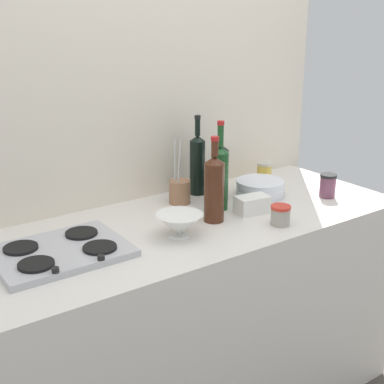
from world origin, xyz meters
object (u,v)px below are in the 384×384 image
plate_stack (260,188)px  condiment_jar_rear (264,172)px  condiment_jar_spare (328,185)px  condiment_jar_front (280,215)px  butter_dish (252,204)px  wine_bottle_mid_left (220,176)px  wine_bottle_leftmost (220,171)px  stovetop_hob (61,252)px  wine_bottle_rightmost (214,188)px  wine_bottle_mid_right (197,164)px  mixing_bowl (179,225)px  utensil_crock (180,191)px

plate_stack → condiment_jar_rear: size_ratio=2.26×
plate_stack → condiment_jar_spare: size_ratio=2.08×
condiment_jar_front → condiment_jar_rear: bearing=54.2°
butter_dish → wine_bottle_mid_left: bearing=126.4°
wine_bottle_leftmost → wine_bottle_mid_left: bearing=-127.9°
wine_bottle_leftmost → condiment_jar_front: size_ratio=4.38×
plate_stack → condiment_jar_front: (-0.17, -0.30, 0.00)m
stovetop_hob → plate_stack: 0.97m
plate_stack → butter_dish: bearing=-140.4°
wine_bottle_rightmost → condiment_jar_rear: (0.51, 0.26, -0.09)m
wine_bottle_mid_right → mixing_bowl: 0.50m
condiment_jar_rear → butter_dish: bearing=-138.7°
wine_bottle_leftmost → condiment_jar_front: 0.37m
wine_bottle_mid_left → utensil_crock: size_ratio=1.31×
plate_stack → condiment_jar_spare: bearing=-38.0°
stovetop_hob → condiment_jar_spare: size_ratio=4.17×
stovetop_hob → condiment_jar_rear: (1.12, 0.22, 0.03)m
wine_bottle_mid_left → wine_bottle_rightmost: bearing=-136.8°
wine_bottle_mid_left → condiment_jar_front: bearing=-73.2°
wine_bottle_leftmost → condiment_jar_front: wine_bottle_leftmost is taller
wine_bottle_leftmost → condiment_jar_rear: wine_bottle_leftmost is taller
utensil_crock → butter_dish: bearing=-55.6°
wine_bottle_leftmost → condiment_jar_spare: (0.42, -0.24, -0.08)m
plate_stack → wine_bottle_mid_right: 0.30m
butter_dish → utensil_crock: (-0.18, 0.27, 0.02)m
wine_bottle_mid_right → condiment_jar_front: bearing=-84.5°
condiment_jar_front → butter_dish: bearing=90.0°
condiment_jar_rear → wine_bottle_mid_left: bearing=-157.4°
wine_bottle_rightmost → condiment_jar_rear: bearing=27.5°
wine_bottle_mid_left → condiment_jar_front: 0.31m
plate_stack → mixing_bowl: bearing=-162.4°
condiment_jar_rear → condiment_jar_spare: size_ratio=0.92×
wine_bottle_mid_right → wine_bottle_rightmost: (-0.14, -0.30, -0.00)m
wine_bottle_leftmost → mixing_bowl: wine_bottle_leftmost is taller
wine_bottle_rightmost → plate_stack: bearing=18.8°
wine_bottle_mid_right → utensil_crock: wine_bottle_mid_right is taller
butter_dish → condiment_jar_front: size_ratio=1.76×
butter_dish → utensil_crock: 0.32m
stovetop_hob → condiment_jar_rear: size_ratio=4.53×
wine_bottle_mid_left → condiment_jar_rear: (0.40, 0.17, -0.09)m
wine_bottle_rightmost → butter_dish: size_ratio=2.48×
wine_bottle_leftmost → condiment_jar_spare: size_ratio=3.23×
stovetop_hob → plate_stack: (0.97, 0.08, 0.02)m
butter_dish → wine_bottle_mid_right: bearing=98.3°
wine_bottle_rightmost → utensil_crock: size_ratio=1.19×
condiment_jar_front → condiment_jar_spare: bearing=16.4°
butter_dish → wine_bottle_rightmost: bearing=174.5°
wine_bottle_leftmost → plate_stack: bearing=-17.7°
butter_dish → condiment_jar_front: bearing=-90.0°
wine_bottle_mid_left → condiment_jar_rear: 0.45m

